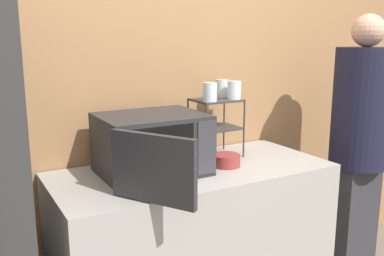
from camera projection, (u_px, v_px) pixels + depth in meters
wall_back at (162, 92)px, 2.53m from camera, size 8.00×0.06×2.60m
counter at (193, 248)px, 2.38m from camera, size 1.49×0.67×0.93m
microwave at (152, 145)px, 2.16m from camera, size 0.55×0.78×0.31m
dish_rack at (216, 115)px, 2.48m from camera, size 0.27×0.22×0.34m
glass_front_left at (210, 92)px, 2.36m from camera, size 0.08×0.08×0.10m
glass_back_right at (222, 88)px, 2.54m from camera, size 0.08×0.08×0.10m
glass_front_right at (234, 90)px, 2.45m from camera, size 0.08×0.08×0.10m
bowl at (226, 160)px, 2.32m from camera, size 0.15×0.15×0.07m
person at (359, 140)px, 2.68m from camera, size 0.36×0.36×1.75m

